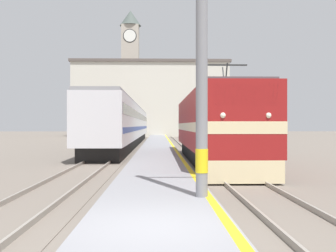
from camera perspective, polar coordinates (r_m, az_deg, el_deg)
ground_plane at (r=37.01m, az=-1.44°, el=-3.19°), size 200.00×200.00×0.00m
platform at (r=32.01m, az=-1.45°, el=-3.40°), size 2.87×140.00×0.34m
rail_track_near at (r=32.17m, az=4.02°, el=-3.63°), size 2.84×140.00×0.16m
rail_track_far at (r=32.20m, az=-7.45°, el=-3.62°), size 2.83×140.00×0.16m
locomotive_train at (r=22.28m, az=6.42°, el=-0.20°), size 2.92×17.23×4.90m
passenger_train at (r=43.06m, az=-5.91°, el=0.27°), size 2.92×44.19×4.20m
catenary_mast at (r=10.16m, az=5.19°, el=14.17°), size 2.26×0.32×8.69m
clock_tower at (r=84.43m, az=-5.48°, el=8.18°), size 4.47×4.47×26.44m
station_building at (r=76.52m, az=-2.51°, el=3.89°), size 29.83×9.29×14.31m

